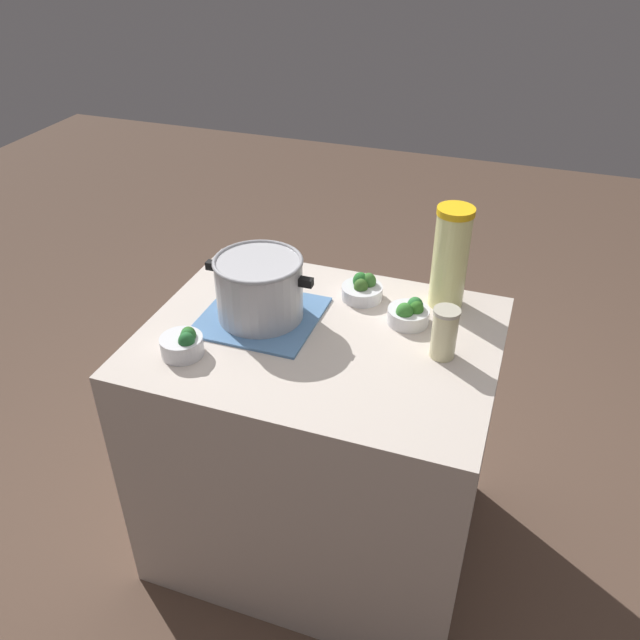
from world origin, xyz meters
TOP-DOWN VIEW (x-y plane):
  - ground_plane at (0.00, 0.00)m, footprint 8.00×8.00m
  - counter_slab at (0.00, 0.00)m, footprint 1.00×0.77m
  - dish_cloth at (-0.19, 0.03)m, footprint 0.34×0.33m
  - cooking_pot at (-0.19, 0.03)m, footprint 0.33×0.26m
  - lemonade_pitcher at (0.30, 0.28)m, footprint 0.11×0.11m
  - mason_jar at (0.34, 0.02)m, footprint 0.07×0.07m
  - broccoli_bowl_front at (0.22, 0.14)m, footprint 0.12×0.12m
  - broccoli_bowl_center at (-0.32, -0.21)m, footprint 0.12×0.12m
  - broccoli_bowl_back at (0.06, 0.23)m, footprint 0.13×0.13m

SIDE VIEW (x-z plane):
  - ground_plane at x=0.00m, z-range 0.00..0.00m
  - counter_slab at x=0.00m, z-range 0.00..0.85m
  - dish_cloth at x=-0.19m, z-range 0.85..0.86m
  - broccoli_bowl_back at x=0.06m, z-range 0.84..0.92m
  - broccoli_bowl_front at x=0.22m, z-range 0.85..0.93m
  - broccoli_bowl_center at x=-0.32m, z-range 0.85..0.93m
  - mason_jar at x=0.34m, z-range 0.85..1.00m
  - cooking_pot at x=-0.19m, z-range 0.86..1.05m
  - lemonade_pitcher at x=0.30m, z-range 0.85..1.17m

